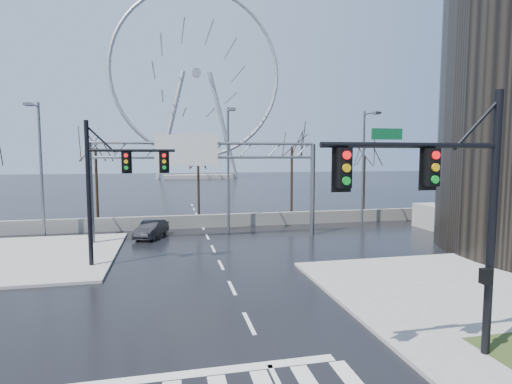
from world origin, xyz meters
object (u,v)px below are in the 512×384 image
object	(u,v)px
signal_mast_far	(110,179)
sign_gantry	(203,169)
signal_mast_near	(454,200)
car	(151,229)
ferris_wheel	(197,80)

from	to	relation	value
signal_mast_far	sign_gantry	distance (m)	8.14
signal_mast_near	car	size ratio (longest dim) A/B	2.06
signal_mast_near	sign_gantry	bearing A→B (deg)	106.19
signal_mast_far	car	xyz separation A→B (m)	(1.76, 7.71, -4.19)
signal_mast_far	ferris_wheel	world-z (taller)	ferris_wheel
signal_mast_far	car	distance (m)	8.95
car	signal_mast_far	bearing A→B (deg)	-82.81
sign_gantry	car	world-z (taller)	sign_gantry
car	ferris_wheel	bearing A→B (deg)	103.39
signal_mast_far	ferris_wheel	size ratio (longest dim) A/B	0.16
sign_gantry	ferris_wheel	xyz separation A→B (m)	(5.38, 80.04, 20.95)
ferris_wheel	sign_gantry	bearing A→B (deg)	-93.84
signal_mast_near	signal_mast_far	xyz separation A→B (m)	(-11.01, 13.00, -0.04)
signal_mast_near	ferris_wheel	world-z (taller)	ferris_wheel
signal_mast_near	sign_gantry	size ratio (longest dim) A/B	0.49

